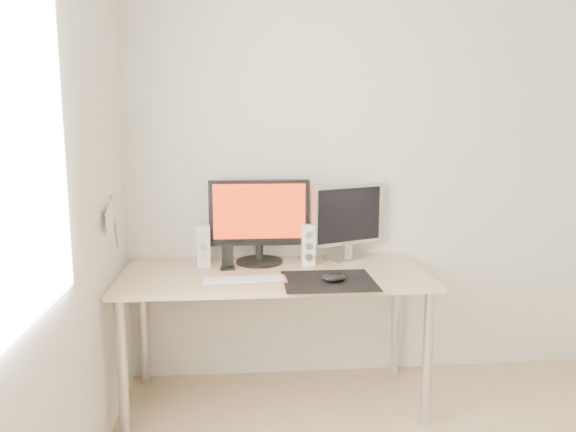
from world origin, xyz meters
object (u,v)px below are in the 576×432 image
desk (275,286)px  main_monitor (259,218)px  keyboard (244,280)px  speaker_left (204,246)px  speaker_right (308,244)px  phone_dock (228,261)px  mouse (334,278)px  second_monitor (347,219)px

desk → main_monitor: size_ratio=2.91×
keyboard → speaker_left: bearing=122.9°
main_monitor → speaker_left: size_ratio=2.45×
speaker_left → speaker_right: size_ratio=1.00×
phone_dock → mouse: bearing=-29.9°
mouse → speaker_left: bearing=149.3°
main_monitor → second_monitor: (0.49, 0.02, -0.01)m
second_monitor → speaker_left: 0.81m
mouse → phone_dock: (-0.52, 0.30, 0.02)m
speaker_right → phone_dock: size_ratio=1.61×
mouse → desk: size_ratio=0.07×
desk → keyboard: keyboard is taller
mouse → main_monitor: size_ratio=0.21×
mouse → speaker_left: (-0.65, 0.39, 0.09)m
mouse → keyboard: bearing=172.9°
mouse → desk: 0.37m
second_monitor → speaker_right: (-0.23, -0.07, -0.13)m
desk → keyboard: (-0.16, -0.17, 0.09)m
mouse → keyboard: size_ratio=0.28×
desk → speaker_right: (0.19, 0.14, 0.19)m
speaker_left → keyboard: speaker_left is taller
main_monitor → speaker_right: 0.30m
speaker_left → main_monitor: bearing=4.7°
keyboard → speaker_right: bearing=41.4°
second_monitor → main_monitor: bearing=-177.3°
phone_dock → speaker_right: bearing=8.5°
desk → keyboard: 0.25m
desk → second_monitor: (0.42, 0.21, 0.32)m
desk → phone_dock: bearing=162.2°
phone_dock → second_monitor: bearing=11.4°
desk → phone_dock: 0.28m
mouse → speaker_left: 0.76m
desk → phone_dock: (-0.25, 0.08, 0.12)m
desk → speaker_right: bearing=36.6°
speaker_right → phone_dock: 0.45m
speaker_left → speaker_right: bearing=-2.1°
mouse → speaker_right: speaker_right is taller
speaker_left → speaker_right: 0.57m
desk → speaker_left: (-0.38, 0.17, 0.19)m
desk → speaker_left: speaker_left is taller
speaker_right → phone_dock: speaker_right is taller
keyboard → second_monitor: bearing=33.2°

